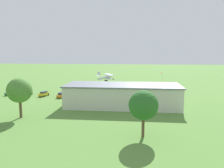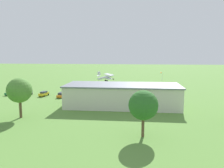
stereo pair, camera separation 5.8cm
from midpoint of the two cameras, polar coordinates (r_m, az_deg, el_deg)
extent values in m
plane|color=#568438|center=(90.91, 1.58, -1.32)|extent=(400.00, 400.00, 0.00)
cube|color=beige|center=(61.42, 2.75, -3.11)|extent=(30.77, 11.65, 5.82)
cube|color=slate|center=(60.90, 2.77, -0.26)|extent=(31.37, 12.25, 0.35)
cube|color=#384251|center=(67.26, 3.02, -2.59)|extent=(10.00, 0.17, 4.78)
cylinder|color=silver|center=(84.67, -1.71, 1.75)|extent=(6.13, 3.59, 2.36)
cone|color=black|center=(85.86, 0.46, 1.31)|extent=(1.04, 0.95, 0.80)
cube|color=silver|center=(84.92, -1.26, 1.56)|extent=(4.92, 8.16, 0.45)
cube|color=silver|center=(85.01, -0.81, 2.46)|extent=(4.92, 8.16, 0.45)
cube|color=silver|center=(83.77, -3.37, 2.77)|extent=(1.28, 0.68, 1.52)
cube|color=silver|center=(83.80, -3.52, 2.13)|extent=(1.93, 2.73, 0.28)
cylinder|color=black|center=(84.03, -1.29, 0.79)|extent=(0.64, 0.40, 0.64)
cylinder|color=black|center=(85.83, -1.69, 0.94)|extent=(0.64, 0.40, 0.64)
cylinder|color=#332D28|center=(82.45, -0.44, 1.83)|extent=(0.40, 0.25, 1.41)
cylinder|color=#332D28|center=(87.49, -1.59, 2.18)|extent=(0.40, 0.25, 1.41)
cube|color=#23389E|center=(76.61, -7.15, -2.63)|extent=(2.24, 4.60, 0.72)
cube|color=#2D3842|center=(76.48, -7.16, -2.13)|extent=(1.81, 2.64, 0.62)
cylinder|color=black|center=(74.99, -6.90, -3.14)|extent=(0.29, 0.66, 0.64)
cylinder|color=black|center=(75.58, -8.15, -3.07)|extent=(0.29, 0.66, 0.64)
cylinder|color=black|center=(77.79, -6.16, -2.72)|extent=(0.29, 0.66, 0.64)
cylinder|color=black|center=(78.36, -7.38, -2.66)|extent=(0.29, 0.66, 0.64)
cube|color=orange|center=(76.07, -12.87, -2.86)|extent=(1.98, 4.64, 0.69)
cube|color=#2D3842|center=(75.95, -12.89, -2.37)|extent=(1.70, 2.62, 0.64)
cylinder|color=black|center=(74.39, -12.63, -3.37)|extent=(0.24, 0.65, 0.64)
cylinder|color=black|center=(75.05, -13.94, -3.31)|extent=(0.24, 0.65, 0.64)
cylinder|color=black|center=(77.26, -11.82, -2.92)|extent=(0.24, 0.65, 0.64)
cylinder|color=black|center=(77.89, -13.09, -2.87)|extent=(0.24, 0.65, 0.64)
cube|color=gold|center=(79.67, -17.15, -2.49)|extent=(2.33, 4.39, 0.80)
cube|color=#2D3842|center=(79.56, -17.17, -2.02)|extent=(1.87, 2.53, 0.52)
cylinder|color=black|center=(78.09, -17.10, -2.99)|extent=(0.30, 0.66, 0.64)
cylinder|color=black|center=(79.01, -18.22, -2.92)|extent=(0.30, 0.66, 0.64)
cylinder|color=black|center=(80.51, -16.07, -2.63)|extent=(0.30, 0.66, 0.64)
cylinder|color=black|center=(81.40, -17.17, -2.56)|extent=(0.30, 0.66, 0.64)
cube|color=slate|center=(82.91, -21.04, -2.29)|extent=(2.24, 4.52, 0.75)
cube|color=#2D3842|center=(82.80, -21.06, -1.84)|extent=(1.83, 2.59, 0.56)
cylinder|color=black|center=(81.27, -21.06, -2.75)|extent=(0.28, 0.66, 0.64)
cylinder|color=black|center=(82.25, -22.11, -2.69)|extent=(0.28, 0.66, 0.64)
cylinder|color=black|center=(83.73, -19.96, -2.40)|extent=(0.28, 0.66, 0.64)
cylinder|color=black|center=(84.69, -21.00, -2.33)|extent=(0.28, 0.66, 0.64)
cube|color=#1E6B38|center=(86.36, -24.64, -2.12)|extent=(2.17, 4.82, 0.66)
cube|color=#2D3842|center=(86.26, -24.66, -1.73)|extent=(1.74, 2.76, 0.51)
cylinder|color=black|center=(84.67, -24.82, -2.55)|extent=(0.29, 0.66, 0.64)
cylinder|color=black|center=(85.68, -25.71, -2.48)|extent=(0.29, 0.66, 0.64)
cylinder|color=black|center=(87.17, -23.57, -2.19)|extent=(0.29, 0.66, 0.64)
cylinder|color=black|center=(88.15, -24.44, -2.13)|extent=(0.29, 0.66, 0.64)
cylinder|color=#B23333|center=(76.68, 14.78, -3.05)|extent=(0.43, 0.43, 0.79)
cylinder|color=beige|center=(76.56, 14.80, -2.55)|extent=(0.51, 0.51, 0.56)
sphere|color=beige|center=(76.49, 14.81, -2.27)|extent=(0.21, 0.21, 0.21)
cylinder|color=navy|center=(75.80, 13.33, -3.10)|extent=(0.44, 0.44, 0.84)
cylinder|color=#B23333|center=(75.67, 13.34, -2.57)|extent=(0.53, 0.53, 0.59)
sphere|color=beige|center=(75.59, 13.35, -2.27)|extent=(0.23, 0.23, 0.23)
cylinder|color=#72338C|center=(78.15, 11.23, -2.72)|extent=(0.44, 0.44, 0.79)
cylinder|color=#B23333|center=(78.03, 11.24, -2.24)|extent=(0.52, 0.52, 0.56)
sphere|color=#D8AD84|center=(77.96, 11.25, -1.96)|extent=(0.21, 0.21, 0.21)
cylinder|color=brown|center=(40.04, 8.02, -10.52)|extent=(0.52, 0.52, 4.18)
sphere|color=#286023|center=(39.04, 8.12, -5.42)|extent=(5.22, 5.22, 5.22)
cylinder|color=brown|center=(55.02, -22.51, -5.65)|extent=(0.61, 0.61, 4.68)
sphere|color=#4C7F33|center=(54.25, -22.73, -1.51)|extent=(5.64, 5.64, 5.64)
cylinder|color=silver|center=(102.98, 12.82, 1.25)|extent=(0.12, 0.12, 5.95)
cone|color=orange|center=(102.62, 12.48, 2.82)|extent=(0.92, 1.41, 0.60)
camera|label=1|loc=(0.03, -89.98, 0.00)|focal=35.46mm
camera|label=2|loc=(0.03, 90.02, 0.00)|focal=35.46mm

